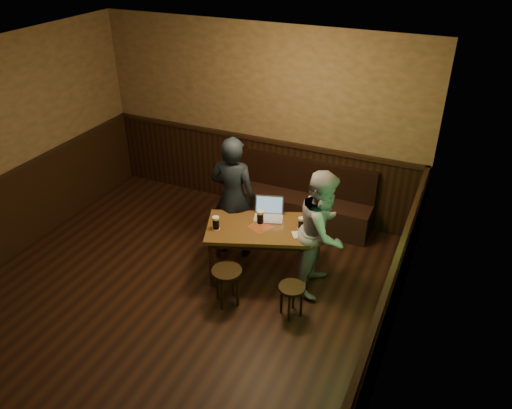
{
  "coord_description": "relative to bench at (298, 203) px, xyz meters",
  "views": [
    {
      "loc": [
        2.8,
        -3.36,
        4.03
      ],
      "look_at": [
        0.73,
        1.26,
        1.07
      ],
      "focal_mm": 35.0,
      "sensor_mm": 36.0,
      "label": 1
    }
  ],
  "objects": [
    {
      "name": "pub_table",
      "position": [
        0.0,
        -1.39,
        0.3
      ],
      "size": [
        1.5,
        1.17,
        0.71
      ],
      "rotation": [
        0.0,
        0.0,
        0.36
      ],
      "color": "#523517",
      "rests_on": "ground"
    },
    {
      "name": "room",
      "position": [
        -0.74,
        -2.53,
        0.89
      ],
      "size": [
        5.04,
        6.04,
        2.84
      ],
      "color": "black",
      "rests_on": "ground"
    },
    {
      "name": "bench",
      "position": [
        0.0,
        0.0,
        0.0
      ],
      "size": [
        2.2,
        0.5,
        0.95
      ],
      "color": "black",
      "rests_on": "ground"
    },
    {
      "name": "pint_mid",
      "position": [
        -0.04,
        -1.31,
        0.48
      ],
      "size": [
        0.11,
        0.11,
        0.18
      ],
      "color": "#B13715",
      "rests_on": "pub_table"
    },
    {
      "name": "laptop",
      "position": [
        -0.0,
        -1.12,
        0.46
      ],
      "size": [
        0.43,
        0.38,
        0.25
      ],
      "rotation": [
        0.0,
        0.0,
        0.3
      ],
      "color": "silver",
      "rests_on": "pub_table"
    },
    {
      "name": "menu",
      "position": [
        0.52,
        -1.34,
        0.4
      ],
      "size": [
        0.27,
        0.24,
        0.0
      ],
      "primitive_type": "cube",
      "rotation": [
        0.0,
        0.0,
        0.56
      ],
      "color": "silver",
      "rests_on": "pub_table"
    },
    {
      "name": "stool_left",
      "position": [
        -0.13,
        -2.07,
        0.07
      ],
      "size": [
        0.37,
        0.37,
        0.48
      ],
      "rotation": [
        0.0,
        0.0,
        -0.03
      ],
      "color": "black",
      "rests_on": "ground"
    },
    {
      "name": "pint_left",
      "position": [
        -0.48,
        -1.65,
        0.48
      ],
      "size": [
        0.11,
        0.11,
        0.17
      ],
      "color": "#B13715",
      "rests_on": "pub_table"
    },
    {
      "name": "pint_right",
      "position": [
        0.47,
        -1.22,
        0.47
      ],
      "size": [
        0.1,
        0.1,
        0.16
      ],
      "color": "#B13715",
      "rests_on": "pub_table"
    },
    {
      "name": "stool_right",
      "position": [
        0.64,
        -1.96,
        0.02
      ],
      "size": [
        0.35,
        0.35,
        0.41
      ],
      "rotation": [
        0.0,
        0.0,
        0.14
      ],
      "color": "black",
      "rests_on": "ground"
    },
    {
      "name": "person_suit",
      "position": [
        -0.52,
        -1.09,
        0.53
      ],
      "size": [
        0.65,
        0.46,
        1.69
      ],
      "primitive_type": "imported",
      "rotation": [
        0.0,
        0.0,
        3.23
      ],
      "color": "black",
      "rests_on": "ground"
    },
    {
      "name": "person_grey",
      "position": [
        0.76,
        -1.3,
        0.48
      ],
      "size": [
        0.6,
        0.77,
        1.57
      ],
      "primitive_type": "imported",
      "rotation": [
        0.0,
        0.0,
        1.56
      ],
      "color": "#99999F",
      "rests_on": "ground"
    }
  ]
}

